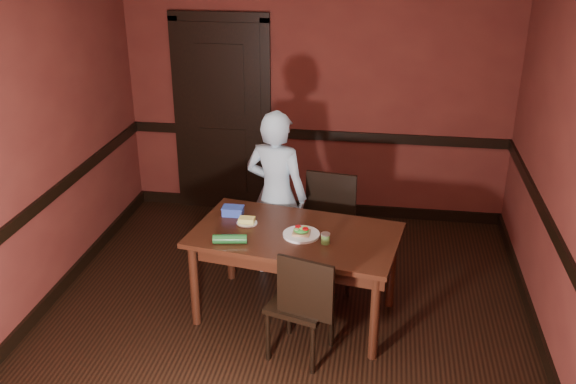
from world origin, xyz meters
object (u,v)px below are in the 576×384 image
(chair_far, at_px, (331,233))
(sauce_jar, at_px, (325,238))
(dining_table, at_px, (295,274))
(cheese_saucer, at_px, (247,221))
(food_tub, at_px, (233,211))
(sandwich_plate, at_px, (301,233))
(chair_near, at_px, (301,302))
(person, at_px, (276,195))

(chair_far, relative_size, sauce_jar, 11.53)
(dining_table, bearing_deg, sauce_jar, -19.72)
(chair_far, height_order, cheese_saucer, chair_far)
(sauce_jar, bearing_deg, food_tub, 154.81)
(chair_far, bearing_deg, cheese_saucer, -137.16)
(sandwich_plate, distance_m, food_tub, 0.67)
(dining_table, xyz_separation_m, chair_near, (0.11, -0.50, 0.07))
(person, relative_size, food_tub, 8.77)
(sauce_jar, xyz_separation_m, cheese_saucer, (-0.66, 0.24, -0.02))
(sauce_jar, xyz_separation_m, food_tub, (-0.81, 0.38, -0.01))
(cheese_saucer, height_order, food_tub, food_tub)
(chair_near, bearing_deg, sauce_jar, -93.87)
(dining_table, distance_m, chair_near, 0.52)
(chair_near, xyz_separation_m, sandwich_plate, (-0.06, 0.46, 0.32))
(sauce_jar, distance_m, food_tub, 0.89)
(chair_near, bearing_deg, cheese_saucer, -32.28)
(chair_far, height_order, sandwich_plate, chair_far)
(person, height_order, cheese_saucer, person)
(dining_table, bearing_deg, food_tub, 165.55)
(person, distance_m, food_tub, 0.50)
(chair_near, distance_m, food_tub, 1.06)
(chair_far, distance_m, cheese_saucer, 0.84)
(cheese_saucer, bearing_deg, person, 74.95)
(dining_table, height_order, chair_far, chair_far)
(chair_near, bearing_deg, food_tub, -31.13)
(cheese_saucer, bearing_deg, chair_near, -49.07)
(chair_far, height_order, chair_near, chair_far)
(chair_far, bearing_deg, dining_table, -105.14)
(sandwich_plate, height_order, food_tub, food_tub)
(sauce_jar, bearing_deg, chair_far, 90.87)
(food_tub, bearing_deg, sauce_jar, -25.78)
(chair_far, distance_m, sandwich_plate, 0.68)
(sauce_jar, bearing_deg, sandwich_plate, 153.74)
(chair_far, relative_size, person, 0.63)
(sauce_jar, bearing_deg, dining_table, 151.22)
(food_tub, bearing_deg, chair_near, -48.50)
(dining_table, distance_m, chair_far, 0.61)
(sauce_jar, bearing_deg, person, 123.10)
(dining_table, xyz_separation_m, sandwich_plate, (0.05, -0.04, 0.39))
(person, xyz_separation_m, food_tub, (-0.29, -0.41, 0.01))
(sandwich_plate, bearing_deg, chair_far, 72.44)
(chair_far, xyz_separation_m, person, (-0.50, 0.10, 0.29))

